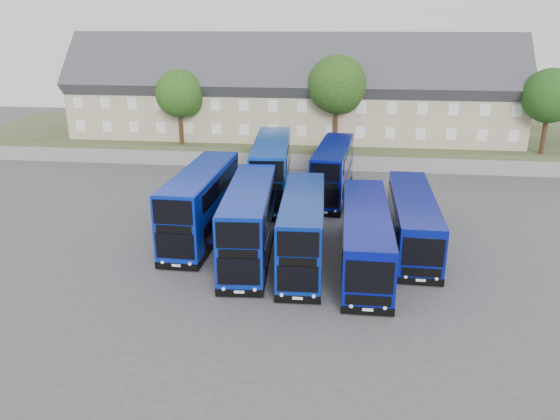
{
  "coord_description": "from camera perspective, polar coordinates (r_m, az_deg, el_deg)",
  "views": [
    {
      "loc": [
        3.17,
        -29.66,
        14.29
      ],
      "look_at": [
        -1.11,
        4.79,
        2.2
      ],
      "focal_mm": 35.0,
      "sensor_mm": 36.0,
      "label": 1
    }
  ],
  "objects": [
    {
      "name": "tree_west",
      "position": [
        57.8,
        -10.33,
        11.7
      ],
      "size": [
        4.8,
        4.8,
        7.65
      ],
      "color": "#382314",
      "rests_on": "earth_bank"
    },
    {
      "name": "earth_bank",
      "position": [
        65.11,
        4.17,
        7.37
      ],
      "size": [
        80.0,
        20.0,
        2.0
      ],
      "primitive_type": "cube",
      "color": "#464F2C",
      "rests_on": "ground"
    },
    {
      "name": "retaining_wall",
      "position": [
        55.43,
        3.6,
        5.02
      ],
      "size": [
        70.0,
        0.4,
        1.5
      ],
      "primitive_type": "cube",
      "color": "slate",
      "rests_on": "ground"
    },
    {
      "name": "coach_east_a",
      "position": [
        33.76,
        8.89,
        -2.85
      ],
      "size": [
        2.83,
        13.05,
        3.56
      ],
      "rotation": [
        0.0,
        0.0,
        0.01
      ],
      "color": "#060D7F",
      "rests_on": "ground"
    },
    {
      "name": "tree_mid",
      "position": [
        55.62,
        6.13,
        12.67
      ],
      "size": [
        5.76,
        5.76,
        9.18
      ],
      "color": "#382314",
      "rests_on": "earth_bank"
    },
    {
      "name": "terrace_row",
      "position": [
        60.47,
        1.19,
        11.89
      ],
      "size": [
        48.0,
        10.4,
        11.2
      ],
      "color": "tan",
      "rests_on": "earth_bank"
    },
    {
      "name": "dd_rear_right",
      "position": [
        46.55,
        5.55,
        4.0
      ],
      "size": [
        3.44,
        11.23,
        4.4
      ],
      "rotation": [
        0.0,
        0.0,
        -0.08
      ],
      "color": "#070D89",
      "rests_on": "ground"
    },
    {
      "name": "dd_rear_left",
      "position": [
        45.86,
        -0.89,
        4.18
      ],
      "size": [
        3.8,
        12.5,
        4.9
      ],
      "rotation": [
        0.0,
        0.0,
        0.08
      ],
      "color": "#0838A2",
      "rests_on": "ground"
    },
    {
      "name": "dd_front_left",
      "position": [
        37.91,
        -8.19,
        0.56
      ],
      "size": [
        2.93,
        11.82,
        4.68
      ],
      "rotation": [
        0.0,
        0.0,
        -0.02
      ],
      "color": "#0820A0",
      "rests_on": "ground"
    },
    {
      "name": "coach_east_b",
      "position": [
        37.28,
        13.67,
        -1.14
      ],
      "size": [
        2.79,
        12.55,
        3.42
      ],
      "rotation": [
        0.0,
        0.0,
        -0.01
      ],
      "color": "navy",
      "rests_on": "ground"
    },
    {
      "name": "dd_front_mid",
      "position": [
        34.33,
        -3.2,
        -1.37
      ],
      "size": [
        3.44,
        11.64,
        4.57
      ],
      "rotation": [
        0.0,
        0.0,
        0.07
      ],
      "color": "#082096",
      "rests_on": "ground"
    },
    {
      "name": "tree_east",
      "position": [
        58.36,
        26.47,
        10.45
      ],
      "size": [
        5.12,
        5.12,
        8.16
      ],
      "color": "#382314",
      "rests_on": "earth_bank"
    },
    {
      "name": "ground",
      "position": [
        33.08,
        0.89,
        -6.4
      ],
      "size": [
        120.0,
        120.0,
        0.0
      ],
      "primitive_type": "plane",
      "color": "#46464B",
      "rests_on": "ground"
    },
    {
      "name": "dd_front_right",
      "position": [
        33.38,
        2.35,
        -2.2
      ],
      "size": [
        2.93,
        10.95,
        4.31
      ],
      "rotation": [
        0.0,
        0.0,
        0.04
      ],
      "color": "navy",
      "rests_on": "ground"
    }
  ]
}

